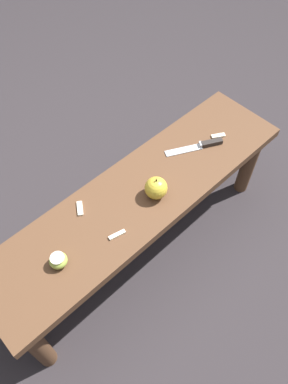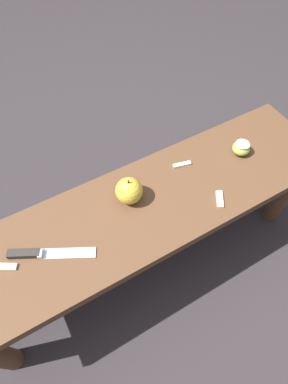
# 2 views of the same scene
# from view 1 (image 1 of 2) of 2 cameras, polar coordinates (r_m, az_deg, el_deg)

# --- Properties ---
(ground_plane) EXTENTS (8.00, 8.00, 0.00)m
(ground_plane) POSITION_cam_1_polar(r_m,az_deg,el_deg) (1.81, -0.44, -7.99)
(ground_plane) COLOR #2D282B
(wooden_bench) EXTENTS (1.35, 0.35, 0.43)m
(wooden_bench) POSITION_cam_1_polar(r_m,az_deg,el_deg) (1.50, -0.52, -1.78)
(wooden_bench) COLOR brown
(wooden_bench) RESTS_ON ground_plane
(knife) EXTENTS (0.23, 0.14, 0.02)m
(knife) POSITION_cam_1_polar(r_m,az_deg,el_deg) (1.60, 8.95, 7.08)
(knife) COLOR #B7BABF
(knife) RESTS_ON wooden_bench
(apple_whole) EXTENTS (0.09, 0.09, 0.10)m
(apple_whole) POSITION_cam_1_polar(r_m,az_deg,el_deg) (1.40, 1.85, 0.62)
(apple_whole) COLOR gold
(apple_whole) RESTS_ON wooden_bench
(apple_cut) EXTENTS (0.06, 0.06, 0.05)m
(apple_cut) POSITION_cam_1_polar(r_m,az_deg,el_deg) (1.30, -12.93, -10.12)
(apple_cut) COLOR #9EB747
(apple_cut) RESTS_ON wooden_bench
(apple_slice_near_knife) EXTENTS (0.05, 0.06, 0.01)m
(apple_slice_near_knife) POSITION_cam_1_polar(r_m,az_deg,el_deg) (1.41, -9.73, -2.48)
(apple_slice_near_knife) COLOR silver
(apple_slice_near_knife) RESTS_ON wooden_bench
(apple_slice_center) EXTENTS (0.07, 0.03, 0.01)m
(apple_slice_center) POSITION_cam_1_polar(r_m,az_deg,el_deg) (1.34, -4.12, -6.51)
(apple_slice_center) COLOR silver
(apple_slice_center) RESTS_ON wooden_bench
(apple_slice_near_bowl) EXTENTS (0.06, 0.05, 0.01)m
(apple_slice_near_bowl) POSITION_cam_1_polar(r_m,az_deg,el_deg) (1.65, 11.25, 8.41)
(apple_slice_near_bowl) COLOR silver
(apple_slice_near_bowl) RESTS_ON wooden_bench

